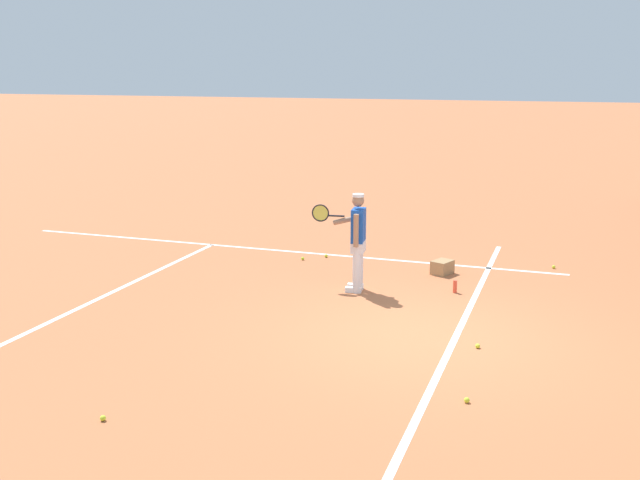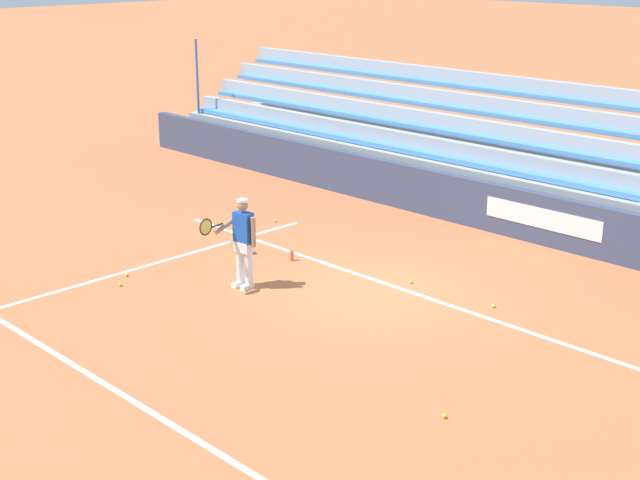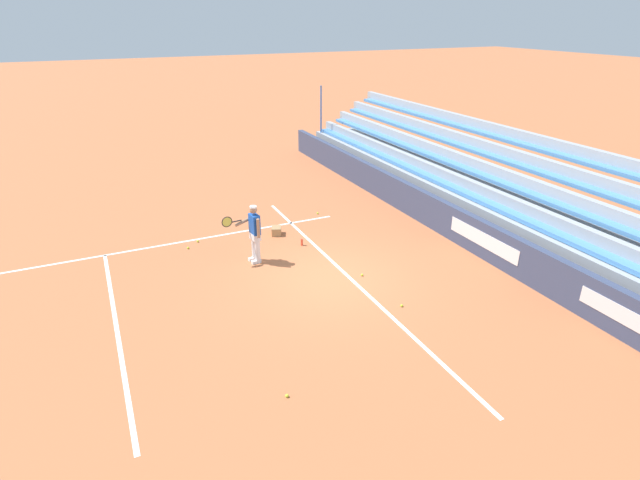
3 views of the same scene
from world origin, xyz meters
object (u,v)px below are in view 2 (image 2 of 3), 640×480
(tennis_player, at_px, (243,242))
(water_bottle, at_px, (292,256))
(tennis_ball_near_player, at_px, (444,416))
(tennis_ball_far_right, at_px, (493,306))
(tennis_ball_stray_back, at_px, (275,221))
(tennis_ball_on_baseline, at_px, (120,285))
(ball_box_cardboard, at_px, (240,247))
(tennis_ball_midcourt, at_px, (411,282))
(tennis_ball_far_left, at_px, (126,275))

(tennis_player, xyz_separation_m, water_bottle, (0.44, -1.66, -0.78))
(tennis_ball_near_player, xyz_separation_m, tennis_ball_far_right, (1.78, -3.74, 0.00))
(tennis_ball_stray_back, xyz_separation_m, water_bottle, (-2.22, 1.56, 0.08))
(tennis_player, distance_m, tennis_ball_stray_back, 4.26)
(tennis_player, bearing_deg, tennis_ball_on_baseline, 43.99)
(tennis_ball_on_baseline, distance_m, water_bottle, 3.51)
(ball_box_cardboard, relative_size, tennis_ball_near_player, 6.06)
(tennis_ball_far_right, distance_m, tennis_ball_stray_back, 6.60)
(tennis_ball_midcourt, xyz_separation_m, water_bottle, (2.54, 0.72, 0.08))
(tennis_ball_far_left, bearing_deg, tennis_ball_midcourt, -138.83)
(tennis_ball_far_left, height_order, tennis_ball_far_right, same)
(tennis_ball_near_player, distance_m, tennis_ball_midcourt, 5.10)
(tennis_ball_far_right, bearing_deg, tennis_ball_near_player, 115.44)
(tennis_ball_near_player, xyz_separation_m, tennis_ball_stray_back, (8.34, -4.47, 0.00))
(tennis_ball_far_left, bearing_deg, ball_box_cardboard, -100.88)
(tennis_player, bearing_deg, tennis_ball_near_player, 167.59)
(ball_box_cardboard, xyz_separation_m, tennis_ball_near_player, (-7.25, 2.48, -0.10))
(tennis_player, relative_size, water_bottle, 7.80)
(ball_box_cardboard, height_order, tennis_ball_far_left, ball_box_cardboard)
(tennis_ball_far_left, bearing_deg, tennis_player, -148.66)
(ball_box_cardboard, distance_m, tennis_ball_far_right, 5.61)
(ball_box_cardboard, xyz_separation_m, tennis_ball_stray_back, (1.09, -1.98, -0.10))
(tennis_ball_far_left, relative_size, tennis_ball_near_player, 1.00)
(tennis_ball_near_player, height_order, tennis_ball_far_right, same)
(tennis_ball_far_left, distance_m, tennis_ball_on_baseline, 0.52)
(ball_box_cardboard, relative_size, tennis_ball_on_baseline, 6.06)
(tennis_ball_midcourt, xyz_separation_m, tennis_ball_far_right, (-1.80, -0.11, 0.00))
(tennis_ball_near_player, relative_size, tennis_ball_on_baseline, 1.00)
(tennis_player, bearing_deg, tennis_ball_far_left, 31.34)
(tennis_player, distance_m, tennis_ball_on_baseline, 2.49)
(tennis_ball_near_player, height_order, tennis_ball_on_baseline, same)
(tennis_ball_far_left, height_order, tennis_ball_stray_back, same)
(tennis_ball_stray_back, bearing_deg, tennis_ball_far_left, 97.85)
(tennis_player, height_order, tennis_ball_far_right, tennis_player)
(tennis_player, height_order, tennis_ball_on_baseline, tennis_player)
(tennis_ball_near_player, bearing_deg, tennis_ball_far_right, -64.56)
(tennis_ball_far_left, xyz_separation_m, tennis_ball_near_player, (-7.72, 0.00, 0.00))
(tennis_ball_far_left, relative_size, tennis_ball_far_right, 1.00)
(tennis_ball_midcourt, distance_m, tennis_ball_on_baseline, 5.51)
(ball_box_cardboard, xyz_separation_m, tennis_ball_far_left, (0.48, 2.48, -0.10))
(ball_box_cardboard, bearing_deg, tennis_player, 141.84)
(ball_box_cardboard, distance_m, water_bottle, 1.21)
(tennis_player, distance_m, tennis_ball_midcourt, 3.29)
(ball_box_cardboard, relative_size, tennis_ball_far_left, 6.06)
(water_bottle, bearing_deg, tennis_player, 104.85)
(ball_box_cardboard, distance_m, tennis_ball_on_baseline, 2.86)
(ball_box_cardboard, relative_size, water_bottle, 1.82)
(tennis_ball_far_left, xyz_separation_m, tennis_ball_stray_back, (0.62, -4.46, 0.00))
(water_bottle, bearing_deg, tennis_ball_on_baseline, 69.24)
(tennis_ball_on_baseline, bearing_deg, tennis_ball_near_player, -177.09)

